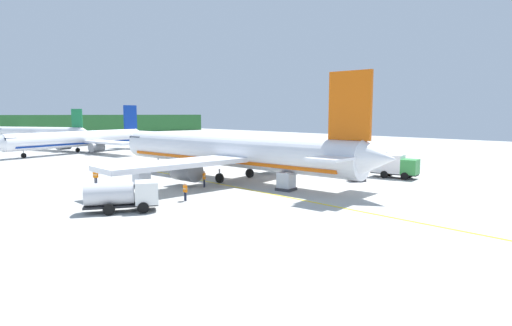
{
  "coord_description": "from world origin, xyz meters",
  "views": [
    {
      "loc": [
        -14.57,
        -21.52,
        7.91
      ],
      "look_at": [
        16.65,
        11.91,
        2.56
      ],
      "focal_mm": 29.67,
      "sensor_mm": 36.0,
      "label": 1
    }
  ],
  "objects_px": {
    "service_truck_fuel": "(394,165)",
    "crew_loader_left": "(204,178)",
    "cargo_container_near": "(357,173)",
    "crew_loader_right": "(185,191)",
    "airliner_foreground": "(229,151)",
    "cargo_container_mid": "(286,181)",
    "airliner_far_taxiway": "(41,132)",
    "airliner_mid_apron": "(81,139)",
    "service_truck_baggage": "(123,195)",
    "cargo_container_far": "(142,178)",
    "crew_marshaller": "(96,176)",
    "airliner_distant": "(23,130)"
  },
  "relations": [
    {
      "from": "crew_loader_left",
      "to": "airliner_foreground",
      "type": "bearing_deg",
      "value": 23.55
    },
    {
      "from": "airliner_far_taxiway",
      "to": "cargo_container_near",
      "type": "relative_size",
      "value": 12.59
    },
    {
      "from": "airliner_distant",
      "to": "service_truck_fuel",
      "type": "relative_size",
      "value": 3.86
    },
    {
      "from": "airliner_mid_apron",
      "to": "cargo_container_mid",
      "type": "xyz_separation_m",
      "value": [
        -0.51,
        -57.07,
        -1.83
      ]
    },
    {
      "from": "service_truck_fuel",
      "to": "crew_loader_left",
      "type": "distance_m",
      "value": 23.74
    },
    {
      "from": "airliner_foreground",
      "to": "airliner_far_taxiway",
      "type": "bearing_deg",
      "value": 86.81
    },
    {
      "from": "service_truck_fuel",
      "to": "cargo_container_near",
      "type": "distance_m",
      "value": 5.78
    },
    {
      "from": "airliner_foreground",
      "to": "airliner_far_taxiway",
      "type": "height_order",
      "value": "airliner_foreground"
    },
    {
      "from": "service_truck_fuel",
      "to": "crew_loader_left",
      "type": "bearing_deg",
      "value": 153.96
    },
    {
      "from": "cargo_container_far",
      "to": "airliner_foreground",
      "type": "bearing_deg",
      "value": -13.84
    },
    {
      "from": "service_truck_baggage",
      "to": "crew_marshaller",
      "type": "height_order",
      "value": "service_truck_baggage"
    },
    {
      "from": "crew_marshaller",
      "to": "airliner_foreground",
      "type": "bearing_deg",
      "value": -27.02
    },
    {
      "from": "service_truck_fuel",
      "to": "cargo_container_near",
      "type": "height_order",
      "value": "service_truck_fuel"
    },
    {
      "from": "airliner_distant",
      "to": "crew_marshaller",
      "type": "bearing_deg",
      "value": -101.16
    },
    {
      "from": "airliner_distant",
      "to": "crew_loader_left",
      "type": "xyz_separation_m",
      "value": [
        -17.11,
        -136.66,
        -0.81
      ]
    },
    {
      "from": "service_truck_fuel",
      "to": "cargo_container_mid",
      "type": "bearing_deg",
      "value": 169.31
    },
    {
      "from": "service_truck_fuel",
      "to": "crew_loader_left",
      "type": "relative_size",
      "value": 3.32
    },
    {
      "from": "airliner_foreground",
      "to": "cargo_container_mid",
      "type": "relative_size",
      "value": 20.6
    },
    {
      "from": "cargo_container_near",
      "to": "crew_loader_right",
      "type": "bearing_deg",
      "value": 169.12
    },
    {
      "from": "airliner_mid_apron",
      "to": "airliner_far_taxiway",
      "type": "bearing_deg",
      "value": 83.38
    },
    {
      "from": "airliner_distant",
      "to": "cargo_container_mid",
      "type": "bearing_deg",
      "value": -94.77
    },
    {
      "from": "airliner_foreground",
      "to": "cargo_container_near",
      "type": "distance_m",
      "value": 15.39
    },
    {
      "from": "service_truck_baggage",
      "to": "cargo_container_far",
      "type": "xyz_separation_m",
      "value": [
        6.77,
        9.73,
        -0.46
      ]
    },
    {
      "from": "crew_marshaller",
      "to": "crew_loader_right",
      "type": "relative_size",
      "value": 1.03
    },
    {
      "from": "service_truck_baggage",
      "to": "cargo_container_mid",
      "type": "xyz_separation_m",
      "value": [
        16.6,
        -2.57,
        -0.44
      ]
    },
    {
      "from": "service_truck_fuel",
      "to": "crew_marshaller",
      "type": "height_order",
      "value": "service_truck_fuel"
    },
    {
      "from": "airliner_far_taxiway",
      "to": "cargo_container_near",
      "type": "distance_m",
      "value": 101.33
    },
    {
      "from": "airliner_mid_apron",
      "to": "crew_loader_right",
      "type": "distance_m",
      "value": 55.52
    },
    {
      "from": "service_truck_baggage",
      "to": "cargo_container_near",
      "type": "height_order",
      "value": "service_truck_baggage"
    },
    {
      "from": "cargo_container_far",
      "to": "airliner_distant",
      "type": "bearing_deg",
      "value": 80.58
    },
    {
      "from": "cargo_container_far",
      "to": "crew_loader_right",
      "type": "relative_size",
      "value": 1.22
    },
    {
      "from": "crew_loader_left",
      "to": "service_truck_fuel",
      "type": "bearing_deg",
      "value": -26.04
    },
    {
      "from": "service_truck_fuel",
      "to": "airliner_foreground",
      "type": "bearing_deg",
      "value": 140.9
    },
    {
      "from": "crew_loader_right",
      "to": "airliner_mid_apron",
      "type": "bearing_deg",
      "value": 78.45
    },
    {
      "from": "airliner_mid_apron",
      "to": "service_truck_baggage",
      "type": "distance_m",
      "value": 57.14
    },
    {
      "from": "cargo_container_mid",
      "to": "service_truck_baggage",
      "type": "bearing_deg",
      "value": 171.2
    },
    {
      "from": "cargo_container_far",
      "to": "crew_loader_right",
      "type": "xyz_separation_m",
      "value": [
        -0.76,
        -9.59,
        0.02
      ]
    },
    {
      "from": "airliner_foreground",
      "to": "airliner_mid_apron",
      "type": "bearing_deg",
      "value": 89.92
    },
    {
      "from": "airliner_distant",
      "to": "crew_marshaller",
      "type": "distance_m",
      "value": 129.79
    },
    {
      "from": "airliner_far_taxiway",
      "to": "crew_loader_left",
      "type": "distance_m",
      "value": 93.04
    },
    {
      "from": "airliner_distant",
      "to": "cargo_container_mid",
      "type": "xyz_separation_m",
      "value": [
        -12.03,
        -144.01,
        -0.91
      ]
    },
    {
      "from": "airliner_far_taxiway",
      "to": "service_truck_fuel",
      "type": "height_order",
      "value": "airliner_far_taxiway"
    },
    {
      "from": "crew_loader_left",
      "to": "crew_loader_right",
      "type": "height_order",
      "value": "crew_loader_left"
    },
    {
      "from": "cargo_container_near",
      "to": "crew_loader_left",
      "type": "bearing_deg",
      "value": 151.08
    },
    {
      "from": "airliner_mid_apron",
      "to": "airliner_foreground",
      "type": "bearing_deg",
      "value": -90.08
    },
    {
      "from": "cargo_container_near",
      "to": "cargo_container_mid",
      "type": "bearing_deg",
      "value": 172.61
    },
    {
      "from": "airliner_far_taxiway",
      "to": "service_truck_fuel",
      "type": "relative_size",
      "value": 4.93
    },
    {
      "from": "airliner_foreground",
      "to": "crew_loader_right",
      "type": "distance_m",
      "value": 13.33
    },
    {
      "from": "airliner_foreground",
      "to": "crew_loader_left",
      "type": "xyz_separation_m",
      "value": [
        -5.54,
        -2.41,
        -2.34
      ]
    },
    {
      "from": "cargo_container_near",
      "to": "service_truck_fuel",
      "type": "bearing_deg",
      "value": -16.92
    }
  ]
}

